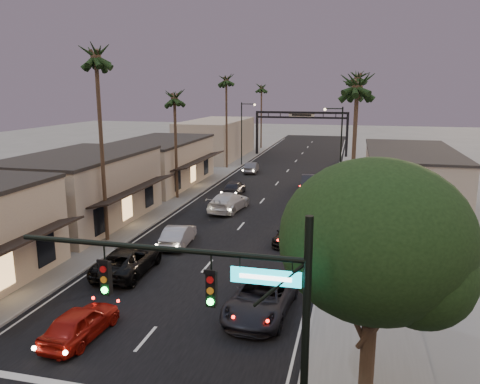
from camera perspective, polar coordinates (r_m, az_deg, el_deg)
The scene contains 30 objects.
ground at distance 49.39m, azimuth 3.40°, elevation -0.30°, with size 200.00×200.00×0.00m, color slate.
road at distance 54.20m, azimuth 4.36°, elevation 0.84°, with size 14.00×120.00×0.02m, color black.
sidewalk_left at distance 63.03m, azimuth -3.13°, elevation 2.55°, with size 5.00×92.00×0.12m, color slate.
sidewalk_right at distance 60.38m, azimuth 14.40°, elevation 1.74°, with size 5.00×92.00×0.12m, color slate.
storefront_mid at distance 40.60m, azimuth -18.72°, elevation 0.22°, with size 8.00×14.00×5.50m, color gray.
storefront_far at distance 54.56m, azimuth -9.75°, elevation 3.44°, with size 8.00×16.00×5.00m, color tan.
storefront_dist at distance 75.96m, azimuth -2.85°, elevation 6.49°, with size 8.00×20.00×6.00m, color gray.
building_right at distance 48.44m, azimuth 19.96°, elevation 1.73°, with size 8.00×18.00×5.00m, color gray.
traffic_signal at distance 13.13m, azimuth -0.50°, elevation -13.90°, with size 8.51×0.22×7.80m.
corner_tree at distance 15.67m, azimuth 16.37°, elevation -6.41°, with size 6.20×6.20×8.80m.
arch at distance 78.05m, azimuth 7.49°, elevation 8.43°, with size 15.20×0.40×7.27m.
streetlight_right at distance 52.72m, azimuth 11.94°, elevation 6.14°, with size 2.13×0.30×9.00m.
streetlight_left at distance 67.44m, azimuth 0.42°, elevation 7.74°, with size 2.13×0.30×9.00m.
palm_lb at distance 34.14m, azimuth -17.21°, elevation 16.10°, with size 3.20×3.20×15.20m.
palm_lc at distance 46.68m, azimuth -8.02°, elevation 11.82°, with size 3.20×3.20×12.20m.
palm_ld at distance 64.74m, azimuth -1.69°, elevation 13.81°, with size 3.20×3.20×14.20m.
palm_ra at distance 31.40m, azimuth 14.15°, elevation 13.09°, with size 3.20×3.20×13.20m.
palm_rb at distance 51.41m, azimuth 14.18°, elevation 13.80°, with size 3.20×3.20×14.20m.
palm_rc at distance 71.39m, azimuth 14.07°, elevation 11.77°, with size 3.20×3.20×12.20m.
palm_far at distance 87.05m, azimuth 2.64°, elevation 12.83°, with size 3.20×3.20×13.20m.
oncoming_red at distance 22.72m, azimuth -18.88°, elevation -14.85°, with size 1.74×4.32×1.47m, color maroon.
oncoming_pickup at distance 29.28m, azimuth -13.45°, elevation -8.09°, with size 2.64×5.73×1.59m, color black.
oncoming_silver at distance 33.59m, azimuth -7.51°, elevation -5.25°, with size 1.57×4.50×1.48m, color gray.
oncoming_white at distance 42.63m, azimuth -1.40°, elevation -1.17°, with size 2.38×5.85×1.70m, color #BEBEBE.
oncoming_dgrey at distance 49.01m, azimuth -0.71°, elevation 0.55°, with size 1.83×4.55×1.55m, color black.
oncoming_grey_far at distance 61.95m, azimuth 1.42°, elevation 3.01°, with size 1.51×4.32×1.42m, color #4C4C51.
curbside_near at distance 23.69m, azimuth 2.62°, elevation -12.67°, with size 2.81×6.10×1.70m, color black.
curbside_black at distance 34.15m, azimuth 6.20°, elevation -5.05°, with size 1.86×4.59×1.33m, color black.
curbside_grey at distance 39.29m, azimuth 8.82°, elevation -2.75°, with size 1.63×4.05×1.38m, color #424347.
curbside_far at distance 51.75m, azimuth 8.45°, elevation 1.10°, with size 1.73×4.96×1.64m, color black.
Camera 1 is at (8.59, -7.39, 10.92)m, focal length 35.00 mm.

